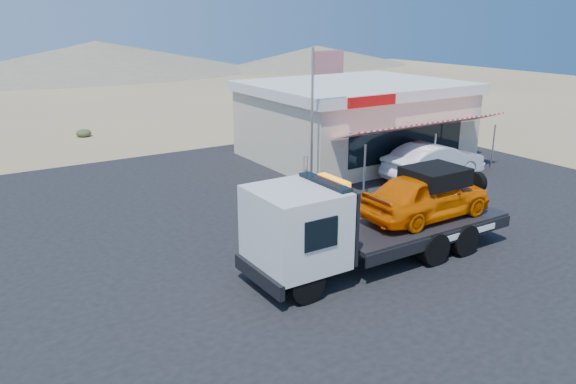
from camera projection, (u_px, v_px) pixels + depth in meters
name	position (u px, v px, depth m)	size (l,w,h in m)	color
ground	(269.00, 260.00, 17.24)	(120.00, 120.00, 0.00)	#89704E
asphalt_lot	(274.00, 219.00, 20.67)	(32.00, 24.00, 0.02)	black
tow_truck	(378.00, 213.00, 16.68)	(8.69, 2.58, 2.90)	black
white_sedan	(434.00, 161.00, 25.45)	(1.76, 5.06, 1.67)	silver
jerky_store	(354.00, 120.00, 29.23)	(10.40, 9.97, 3.90)	beige
flagpole	(317.00, 106.00, 22.25)	(1.55, 0.10, 6.00)	#99999E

